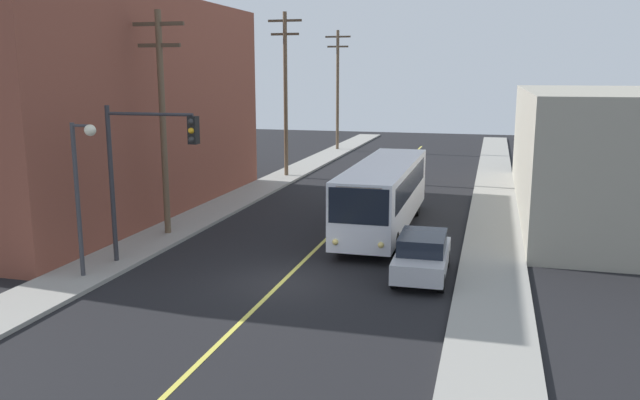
# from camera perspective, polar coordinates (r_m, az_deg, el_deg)

# --- Properties ---
(ground_plane) EXTENTS (120.00, 120.00, 0.00)m
(ground_plane) POSITION_cam_1_polar(r_m,az_deg,el_deg) (23.09, -3.38, -7.29)
(ground_plane) COLOR black
(sidewalk_left) EXTENTS (2.50, 90.00, 0.15)m
(sidewalk_left) POSITION_cam_1_polar(r_m,az_deg,el_deg) (34.66, -9.53, -1.02)
(sidewalk_left) COLOR gray
(sidewalk_left) RESTS_ON ground
(sidewalk_right) EXTENTS (2.50, 90.00, 0.15)m
(sidewalk_right) POSITION_cam_1_polar(r_m,az_deg,el_deg) (31.60, 15.17, -2.45)
(sidewalk_right) COLOR gray
(sidewalk_right) RESTS_ON ground
(lane_stripe_center) EXTENTS (0.16, 60.00, 0.01)m
(lane_stripe_center) POSITION_cam_1_polar(r_m,az_deg,el_deg) (37.16, 3.96, -0.18)
(lane_stripe_center) COLOR #D8CC4C
(lane_stripe_center) RESTS_ON ground
(building_left_brick) EXTENTS (10.00, 22.27, 11.19)m
(building_left_brick) POSITION_cam_1_polar(r_m,az_deg,el_deg) (36.10, -19.69, 7.81)
(building_left_brick) COLOR brown
(building_left_brick) RESTS_ON ground
(building_right_warehouse) EXTENTS (12.00, 23.56, 6.49)m
(building_right_warehouse) POSITION_cam_1_polar(r_m,az_deg,el_deg) (37.77, 26.52, 3.83)
(building_right_warehouse) COLOR gray
(building_right_warehouse) RESTS_ON ground
(city_bus) EXTENTS (2.57, 12.16, 3.20)m
(city_bus) POSITION_cam_1_polar(r_m,az_deg,el_deg) (30.26, 5.73, 0.67)
(city_bus) COLOR silver
(city_bus) RESTS_ON ground
(parked_car_silver) EXTENTS (1.87, 4.43, 1.62)m
(parked_car_silver) POSITION_cam_1_polar(r_m,az_deg,el_deg) (23.64, 9.08, -4.84)
(parked_car_silver) COLOR #B7B7BC
(parked_car_silver) RESTS_ON ground
(utility_pole_near) EXTENTS (2.40, 0.28, 9.86)m
(utility_pole_near) POSITION_cam_1_polar(r_m,az_deg,el_deg) (29.40, -13.83, 7.49)
(utility_pole_near) COLOR brown
(utility_pole_near) RESTS_ON sidewalk_left
(utility_pole_mid) EXTENTS (2.40, 0.28, 11.32)m
(utility_pole_mid) POSITION_cam_1_polar(r_m,az_deg,el_deg) (45.56, -3.09, 9.94)
(utility_pole_mid) COLOR brown
(utility_pole_mid) RESTS_ON sidewalk_left
(utility_pole_far) EXTENTS (2.40, 0.28, 11.14)m
(utility_pole_far) POSITION_cam_1_polar(r_m,az_deg,el_deg) (61.80, 1.58, 10.19)
(utility_pole_far) COLOR brown
(utility_pole_far) RESTS_ON sidewalk_left
(traffic_signal_left_corner) EXTENTS (3.75, 0.48, 6.00)m
(traffic_signal_left_corner) POSITION_cam_1_polar(r_m,az_deg,el_deg) (24.72, -15.20, 3.81)
(traffic_signal_left_corner) COLOR #2D2D33
(traffic_signal_left_corner) RESTS_ON sidewalk_left
(street_lamp_left) EXTENTS (0.98, 0.40, 5.50)m
(street_lamp_left) POSITION_cam_1_polar(r_m,az_deg,el_deg) (23.92, -20.44, 1.90)
(street_lamp_left) COLOR #38383D
(street_lamp_left) RESTS_ON sidewalk_left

